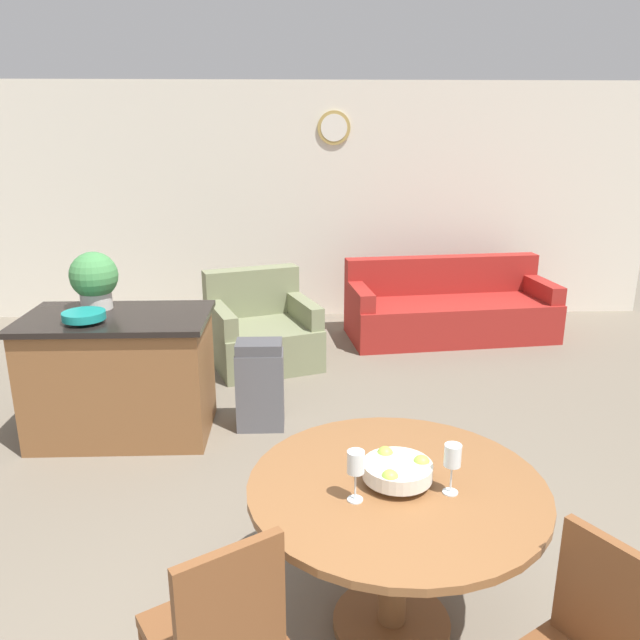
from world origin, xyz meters
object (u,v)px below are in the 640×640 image
Objects in this scene: wine_glass_right at (453,458)px; kitchen_island at (121,375)px; dining_table at (396,518)px; potted_plant at (94,279)px; dining_chair_near_left at (219,630)px; trash_bin at (260,385)px; wine_glass_left at (356,464)px; teal_bowl at (84,316)px; fruit_bowl at (398,470)px; armchair at (261,333)px; couch at (449,311)px.

kitchen_island is (-1.91, 2.05, -0.44)m from wine_glass_right.
potted_plant is at bearing 131.16° from dining_table.
potted_plant reaches higher than dining_chair_near_left.
dining_chair_near_left reaches higher than trash_bin.
teal_bowl is at bearing 131.10° from wine_glass_left.
teal_bowl is at bearing -169.01° from trash_bin.
fruit_bowl reaches higher than trash_bin.
teal_bowl reaches higher than armchair.
wine_glass_left is 2.28m from trash_bin.
wine_glass_right is at bearing -66.67° from trash_bin.
potted_plant is (-0.18, 0.18, 0.68)m from kitchen_island.
wine_glass_right is 0.32× the size of trash_bin.
kitchen_island is 1.01m from trash_bin.
potted_plant is (-1.70, 2.27, 0.23)m from wine_glass_left.
kitchen_island is at bearing 46.74° from teal_bowl.
fruit_bowl is 2.88m from potted_plant.
fruit_bowl is at bearing 50.77° from dining_table.
wine_glass_left reaches higher than dining_chair_near_left.
fruit_bowl is at bearing -49.14° from kitchen_island.
dining_chair_near_left is 5.06m from couch.
kitchen_island is (-1.70, 1.97, -0.34)m from fruit_bowl.
trash_bin is at bearing 109.12° from fruit_bowl.
dining_chair_near_left is 0.39× the size of couch.
dining_chair_near_left is 0.68× the size of kitchen_island.
fruit_bowl is 0.24m from wine_glass_left.
wine_glass_right is at bearing -47.02° from kitchen_island.
potted_plant reaches higher than armchair.
dining_table is 3.01× the size of potted_plant.
dining_table is at bearing -113.12° from couch.
teal_bowl is at bearing -133.26° from kitchen_island.
wine_glass_left is 4.55m from couch.
dining_chair_near_left is 1.31× the size of trash_bin.
armchair is (-2.00, -0.73, 0.01)m from couch.
wine_glass_left is at bearing -100.38° from armchair.
dining_table is 4.35m from couch.
wine_glass_right is 0.10× the size of couch.
dining_chair_near_left is at bearing -119.05° from couch.
teal_bowl reaches higher than wine_glass_left.
potted_plant is 0.61× the size of trash_bin.
armchair is at bearing 105.55° from wine_glass_right.
dining_chair_near_left reaches higher than dining_table.
kitchen_island is at bearing 132.98° from wine_glass_right.
trash_bin is (-0.00, 2.54, -0.15)m from dining_chair_near_left.
fruit_bowl is 0.13× the size of couch.
dining_table is 0.40m from wine_glass_left.
couch is (1.23, 4.16, -0.52)m from fruit_bowl.
wine_glass_right reaches higher than kitchen_island.
wine_glass_left is at bearing -148.01° from dining_table.
teal_bowl is (-1.86, 1.80, 0.16)m from fruit_bowl.
dining_table is at bearing -44.06° from teal_bowl.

